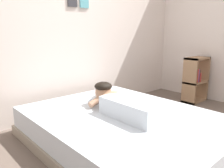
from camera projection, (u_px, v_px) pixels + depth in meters
name	position (u px, v px, depth m)	size (l,w,h in m)	color
ground_plane	(171.00, 149.00, 2.26)	(12.02, 12.02, 0.00)	#66564C
back_wall	(77.00, 25.00, 3.18)	(4.01, 0.12, 2.50)	silver
bed	(125.00, 129.00, 2.33)	(1.60, 2.08, 0.33)	gray
pillow	(109.00, 95.00, 2.81)	(0.52, 0.32, 0.11)	silver
person_lying	(126.00, 103.00, 2.32)	(0.43, 0.92, 0.27)	silver
coffee_cup	(104.00, 98.00, 2.75)	(0.12, 0.09, 0.07)	white
cell_phone	(124.00, 117.00, 2.22)	(0.07, 0.14, 0.01)	black
bookshelf	(195.00, 79.00, 3.77)	(0.45, 0.24, 0.75)	#997251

